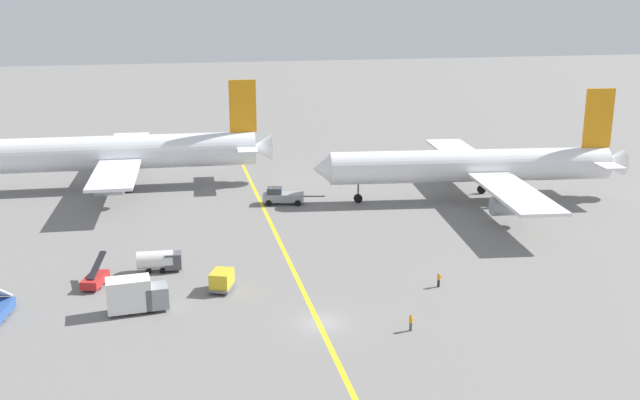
{
  "coord_description": "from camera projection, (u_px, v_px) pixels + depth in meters",
  "views": [
    {
      "loc": [
        -14.69,
        -61.47,
        29.62
      ],
      "look_at": [
        6.65,
        28.55,
        4.0
      ],
      "focal_mm": 40.69,
      "sensor_mm": 36.0,
      "label": 1
    }
  ],
  "objects": [
    {
      "name": "airliner_being_pushed",
      "position": [
        474.0,
        166.0,
        109.81
      ],
      "size": [
        48.23,
        48.91,
        16.8
      ],
      "color": "white",
      "rests_on": "ground"
    },
    {
      "name": "taxiway_stripe",
      "position": [
        300.0,
        284.0,
        78.19
      ],
      "size": [
        3.76,
        119.97,
        0.01
      ],
      "primitive_type": "cube",
      "rotation": [
        0.0,
        0.0,
        -0.03
      ],
      "color": "yellow",
      "rests_on": "ground"
    },
    {
      "name": "ground_crew_wing_walker_right",
      "position": [
        439.0,
        279.0,
        77.22
      ],
      "size": [
        0.36,
        0.48,
        1.63
      ],
      "color": "black",
      "rests_on": "ground"
    },
    {
      "name": "airliner_at_gate_left",
      "position": [
        109.0,
        153.0,
        116.58
      ],
      "size": [
        53.36,
        43.45,
        17.14
      ],
      "color": "white",
      "rests_on": "ground"
    },
    {
      "name": "pushback_tug",
      "position": [
        282.0,
        196.0,
        108.62
      ],
      "size": [
        9.3,
        3.87,
        2.83
      ],
      "color": "gray",
      "rests_on": "ground"
    },
    {
      "name": "gse_fuel_bowser_stubby",
      "position": [
        160.0,
        260.0,
        81.55
      ],
      "size": [
        5.03,
        2.3,
        2.4
      ],
      "color": "silver",
      "rests_on": "ground"
    },
    {
      "name": "gse_belt_loader_portside",
      "position": [
        95.0,
        279.0,
        77.39
      ],
      "size": [
        2.94,
        5.06,
        3.02
      ],
      "color": "red",
      "rests_on": "ground"
    },
    {
      "name": "ground_plane",
      "position": [
        321.0,
        323.0,
        68.81
      ],
      "size": [
        600.0,
        600.0,
        0.0
      ],
      "primitive_type": "plane",
      "color": "slate"
    },
    {
      "name": "ground_crew_ramp_agent_by_cones",
      "position": [
        411.0,
        322.0,
        66.96
      ],
      "size": [
        0.36,
        0.36,
        1.61
      ],
      "color": "#4C4C51",
      "rests_on": "ground"
    },
    {
      "name": "gse_container_dolly_flat",
      "position": [
        222.0,
        280.0,
        76.18
      ],
      "size": [
        3.26,
        3.8,
        2.15
      ],
      "color": "slate",
      "rests_on": "ground"
    },
    {
      "name": "gse_catering_truck_tall",
      "position": [
        136.0,
        295.0,
        70.88
      ],
      "size": [
        5.99,
        2.8,
        3.5
      ],
      "color": "gray",
      "rests_on": "ground"
    }
  ]
}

